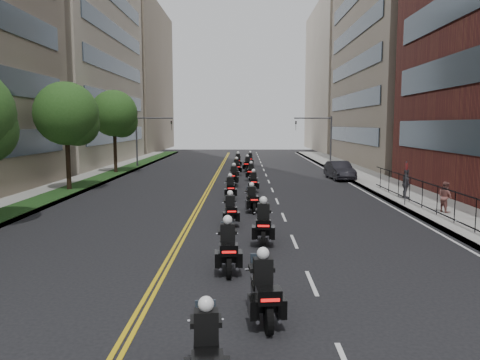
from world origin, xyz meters
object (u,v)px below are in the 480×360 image
object	(u,v)px
motorcycle_1	(264,292)
motorcycle_4	(230,212)
motorcycle_0	(207,354)
motorcycle_2	(228,249)
motorcycle_13	(250,160)
motorcycle_5	(252,200)
motorcycle_10	(237,168)
parked_sedan	(340,170)
pedestrian_c	(406,184)
motorcycle_9	(251,173)
motorcycle_7	(253,183)
motorcycle_11	(247,165)
motorcycle_3	(263,225)
motorcycle_6	(230,189)
pedestrian_b	(445,197)
motorcycle_8	(234,177)
motorcycle_12	(238,162)

from	to	relation	value
motorcycle_1	motorcycle_4	bearing A→B (deg)	89.84
motorcycle_1	motorcycle_0	bearing A→B (deg)	-117.02
motorcycle_2	motorcycle_13	xyz separation A→B (m)	(1.19, 39.03, -0.05)
motorcycle_5	motorcycle_10	size ratio (longest dim) A/B	0.94
motorcycle_4	parked_sedan	bearing A→B (deg)	58.64
motorcycle_4	pedestrian_c	xyz separation A→B (m)	(10.68, 7.13, 0.43)
motorcycle_9	motorcycle_7	bearing A→B (deg)	-83.13
motorcycle_0	motorcycle_7	world-z (taller)	motorcycle_0
motorcycle_0	motorcycle_11	world-z (taller)	motorcycle_11
motorcycle_5	motorcycle_10	bearing A→B (deg)	86.02
motorcycle_3	motorcycle_11	bearing A→B (deg)	92.93
motorcycle_0	motorcycle_6	size ratio (longest dim) A/B	1.02
motorcycle_2	parked_sedan	world-z (taller)	motorcycle_2
motorcycle_3	motorcycle_9	xyz separation A→B (m)	(-0.20, 21.30, -0.09)
motorcycle_3	motorcycle_10	bearing A→B (deg)	95.33
motorcycle_3	parked_sedan	xyz separation A→B (m)	(7.47, 21.97, 0.04)
motorcycle_0	pedestrian_b	bearing A→B (deg)	49.88
motorcycle_0	motorcycle_13	size ratio (longest dim) A/B	1.00
motorcycle_0	motorcycle_7	size ratio (longest dim) A/B	1.04
motorcycle_6	motorcycle_7	world-z (taller)	motorcycle_6
motorcycle_6	motorcycle_8	size ratio (longest dim) A/B	0.93
motorcycle_3	motorcycle_11	size ratio (longest dim) A/B	1.09
motorcycle_8	motorcycle_9	distance (m)	3.97
motorcycle_7	motorcycle_12	world-z (taller)	motorcycle_12
motorcycle_2	pedestrian_b	distance (m)	14.65
motorcycle_3	pedestrian_c	distance (m)	14.03
motorcycle_11	motorcycle_12	xyz separation A→B (m)	(-1.01, 4.00, 0.03)
motorcycle_10	motorcycle_12	world-z (taller)	motorcycle_12
motorcycle_10	motorcycle_13	size ratio (longest dim) A/B	1.02
motorcycle_7	motorcycle_9	bearing A→B (deg)	89.95
motorcycle_2	motorcycle_6	size ratio (longest dim) A/B	1.10
motorcycle_0	pedestrian_c	xyz separation A→B (m)	(10.69, 20.93, 0.41)
pedestrian_c	motorcycle_8	bearing A→B (deg)	58.20
motorcycle_3	motorcycle_12	world-z (taller)	motorcycle_3
motorcycle_9	motorcycle_12	xyz separation A→B (m)	(-1.27, 11.16, 0.06)
motorcycle_8	motorcycle_12	size ratio (longest dim) A/B	0.99
motorcycle_9	parked_sedan	world-z (taller)	motorcycle_9
motorcycle_4	motorcycle_7	size ratio (longest dim) A/B	1.02
motorcycle_1	motorcycle_5	distance (m)	14.18
motorcycle_2	motorcycle_11	size ratio (longest dim) A/B	1.05
motorcycle_6	motorcycle_4	bearing A→B (deg)	-92.72
motorcycle_0	motorcycle_7	bearing A→B (deg)	81.16
motorcycle_3	motorcycle_5	distance (m)	6.77
motorcycle_3	motorcycle_9	world-z (taller)	motorcycle_3
motorcycle_4	motorcycle_6	distance (m)	7.73
motorcycle_2	motorcycle_12	size ratio (longest dim) A/B	1.01
motorcycle_1	motorcycle_3	distance (m)	7.42
motorcycle_8	parked_sedan	distance (m)	10.06
motorcycle_1	motorcycle_2	size ratio (longest dim) A/B	0.98
parked_sedan	motorcycle_11	bearing A→B (deg)	136.03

